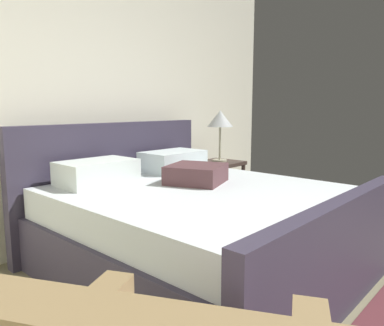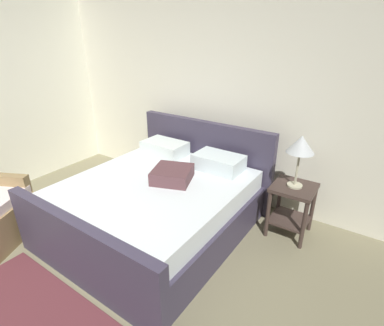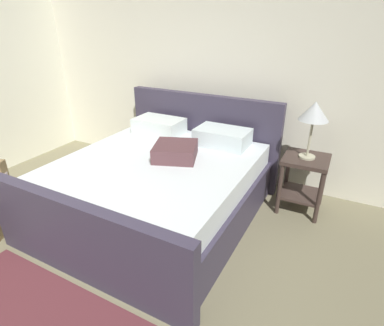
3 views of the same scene
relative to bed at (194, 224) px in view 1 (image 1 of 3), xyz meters
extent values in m
cube|color=white|center=(0.04, 1.21, 1.02)|extent=(5.09, 0.12, 2.71)
cube|color=#3A3447|center=(0.00, -0.05, -0.14)|extent=(1.83, 1.93, 0.40)
cube|color=#3A3447|center=(0.02, 0.95, 0.19)|extent=(1.92, 0.13, 1.06)
cube|color=#3A3447|center=(-0.02, -1.05, 0.01)|extent=(1.92, 0.13, 0.70)
cube|color=silver|center=(0.00, -0.05, 0.17)|extent=(1.75, 1.87, 0.22)
cube|color=silver|center=(-0.39, 0.63, 0.37)|extent=(0.57, 0.37, 0.18)
cube|color=silver|center=(0.41, 0.62, 0.37)|extent=(0.57, 0.37, 0.18)
cube|color=brown|center=(0.13, 0.09, 0.35)|extent=(0.51, 0.51, 0.14)
cube|color=#3B2D28|center=(1.28, 0.73, 0.24)|extent=(0.44, 0.44, 0.04)
cube|color=#3B2D28|center=(1.28, 0.73, -0.16)|extent=(0.40, 0.40, 0.02)
cylinder|color=#3B2D28|center=(1.09, 0.54, -0.06)|extent=(0.04, 0.04, 0.56)
cylinder|color=#3B2D28|center=(1.47, 0.54, -0.06)|extent=(0.04, 0.04, 0.56)
cylinder|color=#3B2D28|center=(1.09, 0.92, -0.06)|extent=(0.04, 0.04, 0.56)
cylinder|color=#3B2D28|center=(1.47, 0.92, -0.06)|extent=(0.04, 0.04, 0.56)
cylinder|color=#B7B293|center=(1.28, 0.73, 0.27)|extent=(0.16, 0.16, 0.02)
cylinder|color=#B7B293|center=(1.28, 0.73, 0.46)|extent=(0.02, 0.02, 0.37)
cone|color=silver|center=(1.28, 0.73, 0.73)|extent=(0.28, 0.28, 0.18)
camera|label=1|loc=(-2.00, -1.74, 0.86)|focal=34.74mm
camera|label=2|loc=(1.89, -2.17, 1.75)|focal=27.44mm
camera|label=3|loc=(1.53, -2.30, 1.51)|focal=28.90mm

